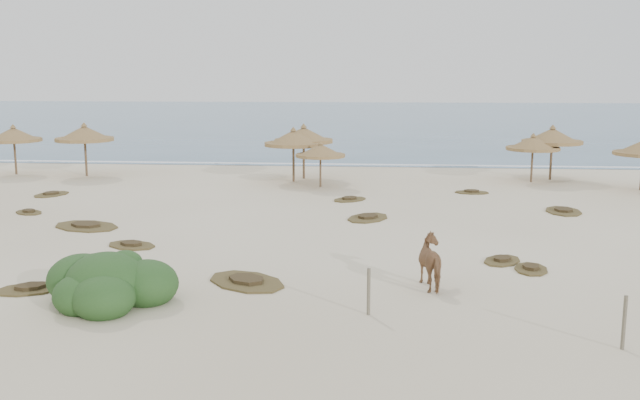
# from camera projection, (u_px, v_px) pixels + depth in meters

# --- Properties ---
(ground) EXTENTS (160.00, 160.00, 0.00)m
(ground) POSITION_uv_depth(u_px,v_px,m) (247.00, 273.00, 21.70)
(ground) COLOR beige
(ground) RESTS_ON ground
(ocean) EXTENTS (200.00, 100.00, 0.01)m
(ocean) POSITION_uv_depth(u_px,v_px,m) (350.00, 118.00, 95.25)
(ocean) COLOR #265374
(ocean) RESTS_ON ground
(foam_line) EXTENTS (70.00, 0.60, 0.01)m
(foam_line) POSITION_uv_depth(u_px,v_px,m) (319.00, 164.00, 47.20)
(foam_line) COLOR white
(foam_line) RESTS_ON ground
(palapa_0) EXTENTS (3.54, 3.54, 3.00)m
(palapa_0) POSITION_uv_depth(u_px,v_px,m) (14.00, 135.00, 42.27)
(palapa_0) COLOR brown
(palapa_0) RESTS_ON ground
(palapa_1) EXTENTS (3.66, 3.66, 3.16)m
(palapa_1) POSITION_uv_depth(u_px,v_px,m) (84.00, 134.00, 41.56)
(palapa_1) COLOR brown
(palapa_1) RESTS_ON ground
(palapa_2) EXTENTS (3.85, 3.85, 3.06)m
(palapa_2) POSITION_uv_depth(u_px,v_px,m) (293.00, 139.00, 39.47)
(palapa_2) COLOR brown
(palapa_2) RESTS_ON ground
(palapa_3) EXTENTS (4.37, 4.37, 3.17)m
(palapa_3) POSITION_uv_depth(u_px,v_px,m) (304.00, 136.00, 40.53)
(palapa_3) COLOR brown
(palapa_3) RESTS_ON ground
(palapa_4) EXTENTS (3.49, 3.49, 2.47)m
(palapa_4) POSITION_uv_depth(u_px,v_px,m) (320.00, 151.00, 37.57)
(palapa_4) COLOR brown
(palapa_4) RESTS_ON ground
(palapa_5) EXTENTS (3.80, 3.80, 2.74)m
(palapa_5) POSITION_uv_depth(u_px,v_px,m) (533.00, 144.00, 39.23)
(palapa_5) COLOR brown
(palapa_5) RESTS_ON ground
(palapa_6) EXTENTS (4.38, 4.38, 3.14)m
(palapa_6) POSITION_uv_depth(u_px,v_px,m) (552.00, 137.00, 40.11)
(palapa_6) COLOR brown
(palapa_6) RESTS_ON ground
(horse) EXTENTS (1.23, 1.90, 1.48)m
(horse) POSITION_uv_depth(u_px,v_px,m) (434.00, 262.00, 20.09)
(horse) COLOR #906041
(horse) RESTS_ON ground
(fence_post_near) EXTENTS (0.11, 0.11, 1.21)m
(fence_post_near) POSITION_uv_depth(u_px,v_px,m) (369.00, 292.00, 17.86)
(fence_post_near) COLOR #6F6753
(fence_post_near) RESTS_ON ground
(fence_post_far) EXTENTS (0.09, 0.09, 1.23)m
(fence_post_far) POSITION_uv_depth(u_px,v_px,m) (624.00, 323.00, 15.61)
(fence_post_far) COLOR #6F6753
(fence_post_far) RESTS_ON ground
(bush) EXTENTS (3.59, 3.16, 1.61)m
(bush) POSITION_uv_depth(u_px,v_px,m) (108.00, 284.00, 18.73)
(bush) COLOR #2E5223
(bush) RESTS_ON ground
(scrub_1) EXTENTS (3.42, 2.92, 0.16)m
(scrub_1) POSITION_uv_depth(u_px,v_px,m) (86.00, 226.00, 28.11)
(scrub_1) COLOR brown
(scrub_1) RESTS_ON ground
(scrub_2) EXTENTS (2.22, 1.89, 0.16)m
(scrub_2) POSITION_uv_depth(u_px,v_px,m) (131.00, 245.00, 25.01)
(scrub_2) COLOR brown
(scrub_2) RESTS_ON ground
(scrub_3) EXTENTS (2.33, 2.73, 0.16)m
(scrub_3) POSITION_uv_depth(u_px,v_px,m) (368.00, 217.00, 29.72)
(scrub_3) COLOR brown
(scrub_3) RESTS_ON ground
(scrub_4) EXTENTS (1.74, 1.94, 0.16)m
(scrub_4) POSITION_uv_depth(u_px,v_px,m) (502.00, 260.00, 22.96)
(scrub_4) COLOR brown
(scrub_4) RESTS_ON ground
(scrub_5) EXTENTS (1.63, 2.40, 0.16)m
(scrub_5) POSITION_uv_depth(u_px,v_px,m) (563.00, 211.00, 31.14)
(scrub_5) COLOR brown
(scrub_5) RESTS_ON ground
(scrub_6) EXTENTS (1.88, 2.31, 0.16)m
(scrub_6) POSITION_uv_depth(u_px,v_px,m) (51.00, 194.00, 35.42)
(scrub_6) COLOR brown
(scrub_6) RESTS_ON ground
(scrub_7) EXTENTS (2.11, 2.12, 0.16)m
(scrub_7) POSITION_uv_depth(u_px,v_px,m) (350.00, 199.00, 34.01)
(scrub_7) COLOR brown
(scrub_7) RESTS_ON ground
(scrub_8) EXTENTS (1.75, 1.66, 0.16)m
(scrub_8) POSITION_uv_depth(u_px,v_px,m) (29.00, 212.00, 30.88)
(scrub_8) COLOR brown
(scrub_8) RESTS_ON ground
(scrub_9) EXTENTS (3.18, 3.08, 0.16)m
(scrub_9) POSITION_uv_depth(u_px,v_px,m) (247.00, 281.00, 20.67)
(scrub_9) COLOR brown
(scrub_9) RESTS_ON ground
(scrub_10) EXTENTS (1.78, 1.21, 0.16)m
(scrub_10) POSITION_uv_depth(u_px,v_px,m) (472.00, 192.00, 36.03)
(scrub_10) COLOR brown
(scrub_10) RESTS_ON ground
(scrub_11) EXTENTS (2.31, 2.00, 0.16)m
(scrub_11) POSITION_uv_depth(u_px,v_px,m) (31.00, 288.00, 19.98)
(scrub_11) COLOR brown
(scrub_11) RESTS_ON ground
(scrub_12) EXTENTS (1.23, 1.68, 0.16)m
(scrub_12) POSITION_uv_depth(u_px,v_px,m) (531.00, 269.00, 21.98)
(scrub_12) COLOR brown
(scrub_12) RESTS_ON ground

